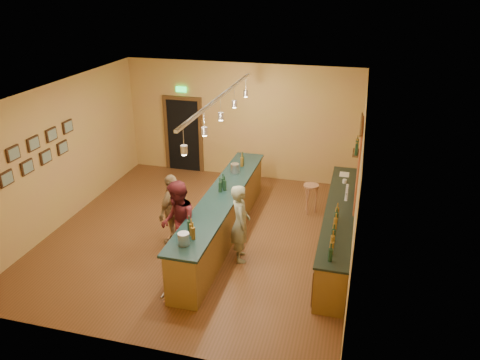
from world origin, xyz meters
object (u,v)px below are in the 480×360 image
(bar_stool, at_px, (311,190))
(tasting_bar, at_px, (222,213))
(back_counter, at_px, (339,228))
(customer_a, at_px, (178,224))
(bartender, at_px, (240,223))
(customer_b, at_px, (173,209))

(bar_stool, bearing_deg, tasting_bar, -135.74)
(back_counter, relative_size, customer_a, 2.62)
(tasting_bar, bearing_deg, back_counter, 4.21)
(tasting_bar, relative_size, bartender, 3.14)
(back_counter, xyz_separation_m, customer_b, (-3.40, -0.63, 0.30))
(back_counter, xyz_separation_m, bar_stool, (-0.76, 1.48, 0.11))
(bartender, xyz_separation_m, customer_a, (-1.14, -0.43, 0.06))
(bartender, distance_m, customer_a, 1.22)
(bar_stool, bearing_deg, customer_b, -141.32)
(back_counter, relative_size, bartender, 2.80)
(bartender, bearing_deg, bar_stool, -45.61)
(customer_a, bearing_deg, back_counter, 90.41)
(customer_a, xyz_separation_m, customer_b, (-0.39, 0.69, -0.08))
(bartender, bearing_deg, customer_a, 90.48)
(bartender, relative_size, bar_stool, 2.20)
(bartender, height_order, bar_stool, bartender)
(customer_b, height_order, bar_stool, customer_b)
(customer_a, distance_m, bar_stool, 3.60)
(bartender, distance_m, bar_stool, 2.63)
(tasting_bar, distance_m, customer_a, 1.29)
(back_counter, height_order, customer_a, customer_a)
(customer_a, height_order, bar_stool, customer_a)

